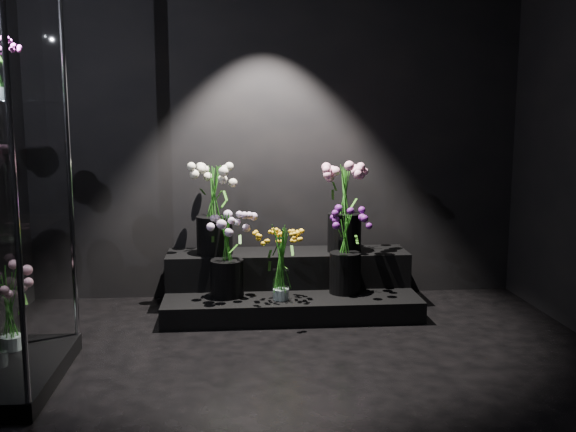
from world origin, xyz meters
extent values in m
plane|color=black|center=(0.00, 0.00, 0.00)|extent=(4.00, 4.00, 0.00)
plane|color=black|center=(0.00, 2.00, 1.40)|extent=(4.00, 0.00, 4.00)
plane|color=black|center=(0.00, -2.00, 1.40)|extent=(4.00, 0.00, 4.00)
cube|color=black|center=(0.06, 1.52, 0.08)|extent=(1.91, 0.85, 0.16)
cube|color=black|center=(0.06, 1.74, 0.29)|extent=(1.91, 0.42, 0.26)
cube|color=black|center=(-1.67, 0.30, 0.05)|extent=(0.63, 1.04, 0.10)
cylinder|color=white|center=(-0.03, 1.28, 0.27)|extent=(0.12, 0.12, 0.23)
cylinder|color=black|center=(-0.42, 1.41, 0.30)|extent=(0.25, 0.25, 0.28)
cylinder|color=black|center=(0.47, 1.43, 0.31)|extent=(0.24, 0.24, 0.31)
cylinder|color=black|center=(-0.51, 1.70, 0.57)|extent=(0.28, 0.28, 0.30)
cylinder|color=black|center=(0.51, 1.70, 0.58)|extent=(0.27, 0.27, 0.31)
cylinder|color=white|center=(-1.70, 0.55, 0.23)|extent=(0.14, 0.14, 0.24)
camera|label=1|loc=(-0.36, -3.25, 1.48)|focal=40.00mm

